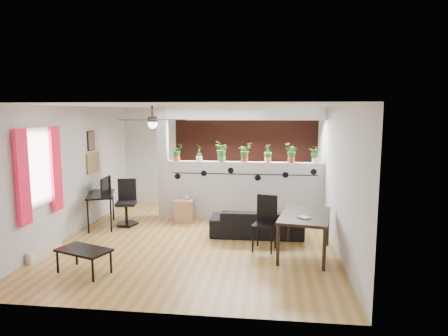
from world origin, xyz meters
The scene contains 28 objects.
room_shell centered at (0.00, 0.00, 1.30)m, with size 6.30×7.10×2.90m.
partition_wall centered at (0.80, 1.50, 0.68)m, with size 3.60×0.18×1.35m, color #BCBCC1.
ceiling_header centered at (0.80, 1.50, 2.45)m, with size 3.60×0.18×0.30m, color white.
pier_column centered at (-1.11, 1.50, 1.30)m, with size 0.22×0.20×2.60m, color #BCBCC1.
brick_panel centered at (0.80, 2.97, 1.30)m, with size 3.90×0.05×2.60m, color brown.
vine_decal centered at (0.80, 1.40, 1.08)m, with size 3.31×0.01×0.30m.
window_assembly centered at (-2.56, -1.20, 1.51)m, with size 0.09×1.30×1.55m.
baseboard_heater centered at (-2.54, -1.20, 0.09)m, with size 0.08×1.00×0.18m, color silver.
corkboard centered at (-2.58, 0.95, 1.35)m, with size 0.03×0.60×0.45m, color olive.
framed_art centered at (-2.58, 0.90, 1.85)m, with size 0.03×0.34×0.44m.
ceiling_fan centered at (-0.80, -0.30, 2.31)m, with size 1.19×1.19×0.43m.
potted_plant_0 centered at (-0.78, 1.50, 1.56)m, with size 0.26×0.26×0.40m.
potted_plant_1 centered at (-0.25, 1.50, 1.56)m, with size 0.21×0.23×0.40m.
potted_plant_2 centered at (0.27, 1.50, 1.60)m, with size 0.29×0.31×0.47m.
potted_plant_3 centered at (0.80, 1.50, 1.58)m, with size 0.27×0.29×0.44m.
potted_plant_4 centered at (1.33, 1.50, 1.57)m, with size 0.25×0.27×0.42m.
potted_plant_5 centered at (1.85, 1.50, 1.58)m, with size 0.28×0.28×0.43m.
potted_plant_6 centered at (2.38, 1.50, 1.55)m, with size 0.24×0.23×0.38m.
sofa centered at (1.14, 0.31, 0.26)m, with size 1.76×0.70×0.52m, color black.
cube_shelf centered at (-0.55, 1.14, 0.26)m, with size 0.42×0.37×0.51m, color #A47956.
cup centered at (-0.50, 1.14, 0.56)m, with size 0.13×0.13×0.10m, color gray.
computer_desk centered at (-2.25, 0.54, 0.67)m, with size 0.84×1.14×0.74m.
monitor centered at (-2.25, 0.69, 0.83)m, with size 0.05×0.33×0.19m, color black.
office_chair centered at (-1.75, 0.74, 0.44)m, with size 0.52×0.52×0.99m.
dining_table centered at (2.00, -0.71, 0.65)m, with size 1.03×1.46×0.73m.
book centered at (1.90, -1.01, 0.74)m, with size 0.16×0.22×0.02m, color gray.
folding_chair centered at (1.32, -0.46, 0.58)m, with size 0.48×0.48×0.99m.
coffee_table centered at (-1.46, -1.91, 0.34)m, with size 0.93×0.72×0.38m.
Camera 1 is at (1.39, -7.54, 2.50)m, focal length 32.00 mm.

